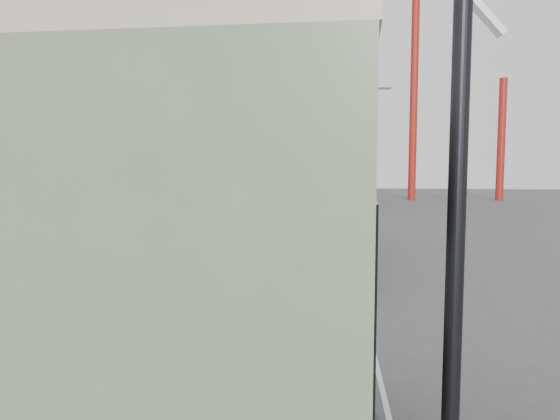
# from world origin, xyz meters

# --- Properties ---
(road_markings) EXTENTS (12.52, 120.00, 0.01)m
(road_markings) POSITION_xyz_m (-0.86, 19.70, 0.01)
(road_markings) COLOR silver
(road_markings) RESTS_ON ground
(lamp_post_mid) EXTENTS (3.20, 0.44, 9.32)m
(lamp_post_mid) POSITION_xyz_m (5.60, 18.00, 4.68)
(lamp_post_mid) COLOR black
(lamp_post_mid) RESTS_ON ground
(lamp_post_far) EXTENTS (3.20, 0.44, 9.32)m
(lamp_post_far) POSITION_xyz_m (5.60, 40.00, 4.68)
(lamp_post_far) COLOR black
(lamp_post_far) RESTS_ON ground
(lamp_post_distant) EXTENTS (3.20, 0.44, 9.32)m
(lamp_post_distant) POSITION_xyz_m (5.60, 62.00, 4.68)
(lamp_post_distant) COLOR black
(lamp_post_distant) RESTS_ON ground
(roller_coaster) EXTENTS (52.95, 5.00, 55.48)m
(roller_coaster) POSITION_xyz_m (-2.49, 56.89, 22.92)
(roller_coaster) COLOR maroon
(roller_coaster) RESTS_ON ground
(fairground_shed) EXTENTS (22.00, 10.00, 5.00)m
(fairground_shed) POSITION_xyz_m (-6.00, 47.00, 2.50)
(fairground_shed) COLOR gray
(fairground_shed) RESTS_ON ground
(double_decker_bus) EXTENTS (3.14, 10.42, 5.53)m
(double_decker_bus) POSITION_xyz_m (3.34, -2.12, 3.10)
(double_decker_bus) COLOR #374022
(double_decker_bus) RESTS_ON ground
(single_decker_green) EXTENTS (2.44, 10.23, 2.89)m
(single_decker_green) POSITION_xyz_m (3.09, 14.70, 1.63)
(single_decker_green) COLOR #6A7B5A
(single_decker_green) RESTS_ON ground
(single_decker_cream) EXTENTS (2.60, 9.80, 3.04)m
(single_decker_cream) POSITION_xyz_m (3.56, 22.09, 1.71)
(single_decker_cream) COLOR beige
(single_decker_cream) RESTS_ON ground
(pedestrian) EXTENTS (0.75, 0.70, 1.72)m
(pedestrian) POSITION_xyz_m (2.01, 12.40, 0.86)
(pedestrian) COLOR black
(pedestrian) RESTS_ON ground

